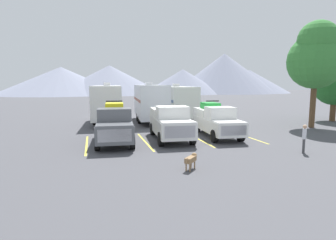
{
  "coord_description": "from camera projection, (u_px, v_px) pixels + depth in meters",
  "views": [
    {
      "loc": [
        -4.89,
        -17.82,
        3.66
      ],
      "look_at": [
        0.0,
        0.22,
        1.2
      ],
      "focal_mm": 29.55,
      "sensor_mm": 36.0,
      "label": 1
    }
  ],
  "objects": [
    {
      "name": "ground_plane",
      "position": [
        169.0,
        138.0,
        18.8
      ],
      "size": [
        240.0,
        240.0,
        0.0
      ],
      "primitive_type": "plane",
      "color": "#47474C"
    },
    {
      "name": "pickup_truck_a",
      "position": [
        115.0,
        123.0,
        17.27
      ],
      "size": [
        2.54,
        5.66,
        2.57
      ],
      "color": "#595B60",
      "rests_on": "ground"
    },
    {
      "name": "pickup_truck_b",
      "position": [
        170.0,
        122.0,
        18.22
      ],
      "size": [
        2.54,
        5.49,
        2.24
      ],
      "color": "white",
      "rests_on": "ground"
    },
    {
      "name": "pickup_truck_c",
      "position": [
        216.0,
        120.0,
        19.37
      ],
      "size": [
        2.39,
        5.66,
        2.46
      ],
      "color": "white",
      "rests_on": "ground"
    },
    {
      "name": "lot_stripe_a",
      "position": [
        87.0,
        145.0,
        16.66
      ],
      "size": [
        0.12,
        5.5,
        0.01
      ],
      "primitive_type": "cube",
      "color": "gold",
      "rests_on": "ground"
    },
    {
      "name": "lot_stripe_b",
      "position": [
        145.0,
        142.0,
        17.58
      ],
      "size": [
        0.12,
        5.5,
        0.01
      ],
      "primitive_type": "cube",
      "color": "gold",
      "rests_on": "ground"
    },
    {
      "name": "lot_stripe_c",
      "position": [
        198.0,
        139.0,
        18.51
      ],
      "size": [
        0.12,
        5.5,
        0.01
      ],
      "primitive_type": "cube",
      "color": "gold",
      "rests_on": "ground"
    },
    {
      "name": "lot_stripe_d",
      "position": [
        245.0,
        136.0,
        19.44
      ],
      "size": [
        0.12,
        5.5,
        0.01
      ],
      "primitive_type": "cube",
      "color": "gold",
      "rests_on": "ground"
    },
    {
      "name": "camper_trailer_a",
      "position": [
        107.0,
        102.0,
        25.51
      ],
      "size": [
        3.06,
        8.38,
        3.77
      ],
      "color": "white",
      "rests_on": "ground"
    },
    {
      "name": "camper_trailer_b",
      "position": [
        150.0,
        101.0,
        26.26
      ],
      "size": [
        3.1,
        8.78,
        3.83
      ],
      "color": "silver",
      "rests_on": "ground"
    },
    {
      "name": "camper_trailer_c",
      "position": [
        178.0,
        101.0,
        27.91
      ],
      "size": [
        3.0,
        8.45,
        3.67
      ],
      "color": "silver",
      "rests_on": "ground"
    },
    {
      "name": "person_a",
      "position": [
        304.0,
        137.0,
        14.57
      ],
      "size": [
        0.29,
        0.28,
        1.52
      ],
      "color": "#3F3F42",
      "rests_on": "ground"
    },
    {
      "name": "dog",
      "position": [
        191.0,
        159.0,
        11.86
      ],
      "size": [
        0.74,
        0.77,
        0.66
      ],
      "color": "olive",
      "rests_on": "ground"
    },
    {
      "name": "tree_a",
      "position": [
        316.0,
        56.0,
        22.45
      ],
      "size": [
        4.52,
        4.52,
        8.66
      ],
      "color": "brown",
      "rests_on": "ground"
    },
    {
      "name": "tree_b",
      "position": [
        335.0,
        81.0,
        26.79
      ],
      "size": [
        4.03,
        4.03,
        6.41
      ],
      "color": "brown",
      "rests_on": "ground"
    },
    {
      "name": "mountain_ridge",
      "position": [
        119.0,
        77.0,
        98.94
      ],
      "size": [
        151.01,
        43.68,
        15.72
      ],
      "color": "gray",
      "rests_on": "ground"
    }
  ]
}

